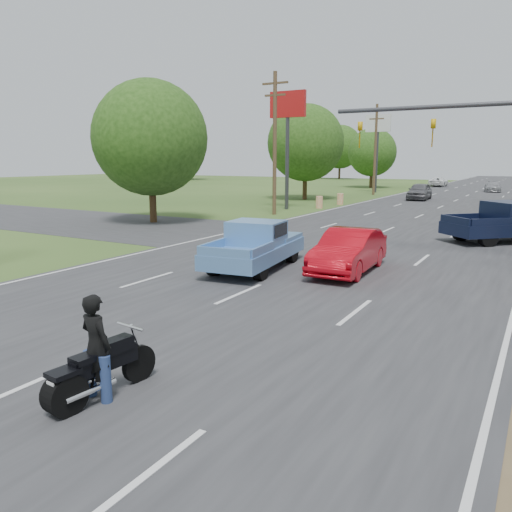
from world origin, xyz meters
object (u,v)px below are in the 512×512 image
Objects in this scene: distant_car_silver at (493,187)px; distant_car_grey at (420,191)px; distant_car_white at (438,182)px; blue_pickup at (257,244)px; red_convertible at (349,251)px; motorcycle at (95,373)px; rider at (96,351)px; navy_pickup at (509,222)px.

distant_car_grey is at bearing -114.36° from distant_car_silver.
blue_pickup is at bearing 92.92° from distant_car_white.
red_convertible is at bearing 95.91° from distant_car_white.
blue_pickup is 35.75m from distant_car_grey.
blue_pickup is at bearing -164.37° from red_convertible.
rider is at bearing 90.00° from motorcycle.
red_convertible is 62.19m from distant_car_white.
navy_pickup is at bearing 102.15° from distant_car_white.
distant_car_grey is (-1.94, 35.70, -0.05)m from blue_pickup.
distant_car_silver is at bearing 129.42° from distant_car_white.
red_convertible reaches higher than distant_car_white.
red_convertible is 11.22m from navy_pickup.
distant_car_grey is at bearing 96.08° from red_convertible.
distant_car_silver is (0.25, 63.50, -0.22)m from rider.
blue_pickup is (-3.17, -1.03, 0.13)m from red_convertible.
distant_car_grey is 18.26m from distant_car_silver.
distant_car_white is at bearing 122.93° from distant_car_silver.
distant_car_silver is at bearing 70.64° from distant_car_grey.
motorcycle is at bearing -93.74° from red_convertible.
blue_pickup reaches higher than distant_car_white.
distant_car_silver is at bearing 140.62° from navy_pickup.
distant_car_silver reaches higher than motorcycle.
blue_pickup is at bearing -101.59° from distant_car_silver.
rider is 46.22m from distant_car_grey.
distant_car_grey is at bearing 102.12° from motorcycle.
blue_pickup is at bearing -79.22° from navy_pickup.
navy_pickup is 1.18× the size of distant_car_grey.
rider reaches higher than distant_car_silver.
rider reaches higher than distant_car_white.
distant_car_white is at bearing 102.38° from motorcycle.
rider is at bearing -93.72° from red_convertible.
distant_car_grey is at bearing -77.87° from rider.
navy_pickup reaches higher than rider.
blue_pickup reaches higher than distant_car_grey.
blue_pickup reaches higher than rider.
blue_pickup is (-2.89, 10.27, 0.03)m from rider.
rider is at bearing 94.52° from distant_car_white.
blue_pickup is 0.95× the size of navy_pickup.
blue_pickup is 62.87m from distant_car_white.
navy_pickup is 26.16m from distant_car_grey.
distant_car_silver is (3.14, 53.24, -0.25)m from blue_pickup.
motorcycle is at bearing 90.00° from rider.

